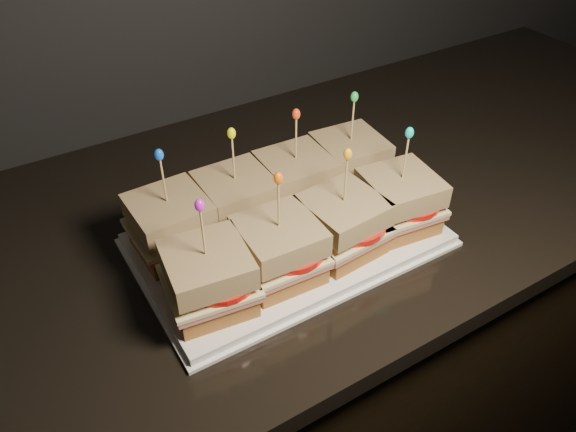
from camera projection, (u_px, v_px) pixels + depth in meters
cabinet at (235, 399)px, 1.19m from camera, size 2.20×0.66×0.90m
granite_slab at (217, 233)px, 0.90m from camera, size 2.24×0.70×0.03m
platter at (288, 240)px, 0.85m from camera, size 0.44×0.27×0.02m
platter_rim at (288, 243)px, 0.86m from camera, size 0.45×0.28×0.01m
sandwich_0_bread_bot at (174, 240)px, 0.82m from camera, size 0.10×0.10×0.03m
sandwich_0_ham at (172, 231)px, 0.80m from camera, size 0.11×0.11×0.01m
sandwich_0_cheese at (171, 227)px, 0.80m from camera, size 0.12×0.11×0.01m
sandwich_0_tomato at (180, 223)px, 0.80m from camera, size 0.10×0.10×0.01m
sandwich_0_bread_top at (169, 211)px, 0.78m from camera, size 0.11×0.11×0.03m
sandwich_0_pick at (164, 183)px, 0.75m from camera, size 0.00×0.00×0.09m
sandwich_0_frill at (159, 155)px, 0.72m from camera, size 0.01×0.01×0.02m
sandwich_1_bread_bot at (238, 217)px, 0.86m from camera, size 0.10×0.10×0.03m
sandwich_1_ham at (237, 208)px, 0.85m from camera, size 0.11×0.11×0.01m
sandwich_1_cheese at (237, 204)px, 0.84m from camera, size 0.11×0.11×0.01m
sandwich_1_tomato at (245, 200)px, 0.84m from camera, size 0.10×0.10×0.01m
sandwich_1_bread_top at (235, 188)px, 0.82m from camera, size 0.10×0.10×0.03m
sandwich_1_pick at (233, 161)px, 0.79m from camera, size 0.00×0.00×0.09m
sandwich_1_frill at (231, 133)px, 0.77m from camera, size 0.01×0.01×0.02m
sandwich_2_bread_bot at (295, 196)px, 0.90m from camera, size 0.10×0.10×0.03m
sandwich_2_ham at (296, 187)px, 0.89m from camera, size 0.11×0.11×0.01m
sandwich_2_cheese at (296, 183)px, 0.88m from camera, size 0.12×0.11×0.01m
sandwich_2_tomato at (304, 179)px, 0.88m from camera, size 0.10×0.10×0.01m
sandwich_2_bread_top at (296, 168)px, 0.87m from camera, size 0.11×0.11×0.03m
sandwich_2_pick at (296, 141)px, 0.84m from camera, size 0.00×0.00×0.09m
sandwich_2_frill at (296, 114)px, 0.81m from camera, size 0.01×0.01×0.02m
sandwich_3_bread_bot at (348, 176)px, 0.94m from camera, size 0.11×0.11×0.03m
sandwich_3_ham at (349, 168)px, 0.93m from camera, size 0.12×0.12×0.01m
sandwich_3_cheese at (349, 164)px, 0.93m from camera, size 0.12×0.12×0.01m
sandwich_3_tomato at (357, 160)px, 0.92m from camera, size 0.10×0.10×0.01m
sandwich_3_bread_top at (350, 149)px, 0.91m from camera, size 0.11×0.11×0.03m
sandwich_3_pick at (352, 123)px, 0.88m from camera, size 0.00×0.00×0.09m
sandwich_3_frill at (355, 97)px, 0.85m from camera, size 0.01×0.01×0.02m
sandwich_4_bread_bot at (211, 294)px, 0.73m from camera, size 0.11×0.11×0.03m
sandwich_4_ham at (209, 285)px, 0.72m from camera, size 0.12×0.12×0.01m
sandwich_4_cheese at (209, 281)px, 0.72m from camera, size 0.13×0.12×0.01m
sandwich_4_tomato at (219, 276)px, 0.71m from camera, size 0.10×0.10×0.01m
sandwich_4_bread_top at (207, 264)px, 0.70m from camera, size 0.11×0.11×0.03m
sandwich_4_pick at (203, 235)px, 0.67m from camera, size 0.00×0.00×0.09m
sandwich_4_frill at (199, 205)px, 0.64m from camera, size 0.01×0.01×0.02m
sandwich_5_bread_bot at (279, 266)px, 0.77m from camera, size 0.10×0.10×0.03m
sandwich_5_ham at (279, 256)px, 0.76m from camera, size 0.12×0.11×0.01m
sandwich_5_cheese at (279, 252)px, 0.76m from camera, size 0.12×0.11×0.01m
sandwich_5_tomato at (289, 247)px, 0.75m from camera, size 0.10×0.10×0.01m
sandwich_5_bread_top at (279, 236)px, 0.74m from camera, size 0.11×0.11×0.03m
sandwich_5_pick at (279, 207)px, 0.71m from camera, size 0.00×0.00×0.09m
sandwich_5_frill at (278, 178)px, 0.68m from camera, size 0.01×0.01×0.02m
sandwich_6_bread_bot at (341, 240)px, 0.82m from camera, size 0.11×0.11×0.03m
sandwich_6_ham at (342, 230)px, 0.81m from camera, size 0.12×0.11×0.01m
sandwich_6_cheese at (342, 226)px, 0.80m from camera, size 0.12×0.12×0.01m
sandwich_6_tomato at (352, 222)px, 0.80m from camera, size 0.10×0.10×0.01m
sandwich_6_bread_top at (343, 210)px, 0.78m from camera, size 0.11×0.11×0.03m
sandwich_6_pick at (346, 182)px, 0.75m from camera, size 0.00×0.00×0.09m
sandwich_6_frill at (348, 154)px, 0.72m from camera, size 0.01×0.01×0.02m
sandwich_7_bread_bot at (397, 216)px, 0.86m from camera, size 0.11×0.11×0.03m
sandwich_7_ham at (398, 207)px, 0.85m from camera, size 0.12×0.12×0.01m
sandwich_7_cheese at (399, 203)px, 0.84m from camera, size 0.12×0.12×0.01m
sandwich_7_tomato at (408, 199)px, 0.84m from camera, size 0.10×0.10×0.01m
sandwich_7_bread_top at (401, 187)px, 0.83m from camera, size 0.11×0.11×0.03m
sandwich_7_pick at (405, 160)px, 0.80m from camera, size 0.00×0.00×0.09m
sandwich_7_frill at (410, 133)px, 0.77m from camera, size 0.01×0.01×0.02m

